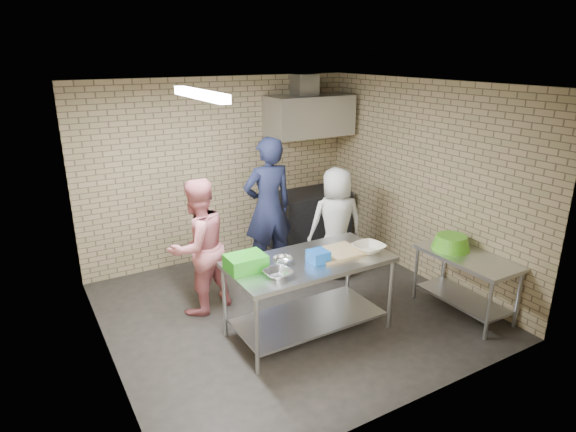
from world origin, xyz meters
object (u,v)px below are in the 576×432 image
object	(u,v)px
blue_tub	(318,256)
bottle_green	(327,118)
prep_table	(309,296)
woman_white	(336,223)
side_counter	(464,284)
man_navy	(268,208)
green_crate	(246,262)
stove	(310,219)
bottle_red	(305,119)
green_basin	(451,242)
woman_pink	(198,247)

from	to	relation	value
blue_tub	bottle_green	bearing A→B (deg)	54.30
prep_table	woman_white	world-z (taller)	woman_white
side_counter	man_navy	bearing A→B (deg)	125.10
green_crate	bottle_green	bearing A→B (deg)	41.92
bottle_green	stove	bearing A→B (deg)	-151.93
stove	blue_tub	world-z (taller)	blue_tub
blue_tub	bottle_red	xyz separation A→B (m)	(1.41, 2.52, 1.07)
green_crate	man_navy	distance (m)	1.80
side_counter	woman_white	world-z (taller)	woman_white
green_crate	blue_tub	bearing A→B (deg)	-16.35
prep_table	bottle_green	distance (m)	3.43
green_crate	woman_white	size ratio (longest dim) A/B	0.25
woman_white	man_navy	bearing A→B (deg)	-17.29
bottle_green	blue_tub	bearing A→B (deg)	-125.70
side_counter	green_basin	world-z (taller)	green_basin
man_navy	woman_white	xyz separation A→B (m)	(0.78, -0.52, -0.20)
man_navy	woman_white	size ratio (longest dim) A/B	1.26
prep_table	woman_white	distance (m)	1.59
blue_tub	woman_white	size ratio (longest dim) A/B	0.13
stove	woman_white	bearing A→B (deg)	-104.27
blue_tub	bottle_green	size ratio (longest dim) A/B	1.32
prep_table	woman_white	size ratio (longest dim) A/B	1.15
prep_table	side_counter	distance (m)	1.95
blue_tub	prep_table	bearing A→B (deg)	116.57
side_counter	blue_tub	world-z (taller)	blue_tub
bottle_red	woman_white	xyz separation A→B (m)	(-0.33, -1.35, -1.25)
blue_tub	woman_pink	distance (m)	1.51
prep_table	green_basin	world-z (taller)	green_basin
green_basin	bottle_green	size ratio (longest dim) A/B	3.07
green_basin	man_navy	size ratio (longest dim) A/B	0.23
woman_white	woman_pink	bearing A→B (deg)	15.23
prep_table	side_counter	world-z (taller)	prep_table
bottle_green	bottle_red	bearing A→B (deg)	180.00
blue_tub	woman_pink	bearing A→B (deg)	127.26
green_basin	man_navy	xyz separation A→B (m)	(-1.50, 1.91, 0.15)
stove	bottle_green	world-z (taller)	bottle_green
woman_pink	green_crate	bearing A→B (deg)	82.05
bottle_red	green_basin	bearing A→B (deg)	-82.10
man_navy	woman_pink	bearing A→B (deg)	24.68
blue_tub	woman_white	distance (m)	1.60
stove	woman_pink	xyz separation A→B (m)	(-2.27, -1.08, 0.38)
blue_tub	bottle_red	distance (m)	3.08
prep_table	stove	distance (m)	2.59
prep_table	side_counter	bearing A→B (deg)	-17.12
green_basin	woman_white	bearing A→B (deg)	117.10
prep_table	bottle_red	world-z (taller)	bottle_red
green_crate	blue_tub	world-z (taller)	green_crate
prep_table	woman_pink	xyz separation A→B (m)	(-0.86, 1.10, 0.38)
prep_table	woman_pink	bearing A→B (deg)	128.11
green_crate	bottle_green	xyz separation A→B (m)	(2.56, 2.30, 1.04)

